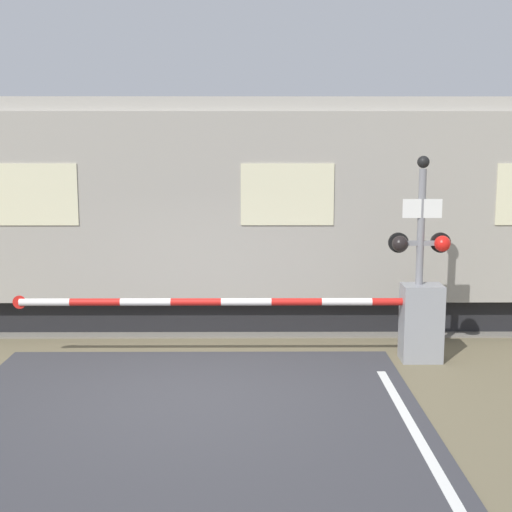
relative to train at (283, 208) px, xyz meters
name	(u,v)px	position (x,y,z in m)	size (l,w,h in m)	color
ground_plane	(190,398)	(-1.40, -4.43, -2.05)	(80.00, 80.00, 0.00)	#6B6047
track_bed	(210,314)	(-1.40, 0.00, -2.03)	(36.00, 3.20, 0.13)	slate
train	(283,208)	(0.00, 0.00, 0.00)	(15.32, 3.07, 4.01)	black
crossing_barrier	(383,319)	(1.39, -2.84, -1.40)	(6.43, 0.44, 1.17)	gray
signal_post	(420,246)	(1.92, -2.80, -0.30)	(0.93, 0.26, 3.08)	gray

